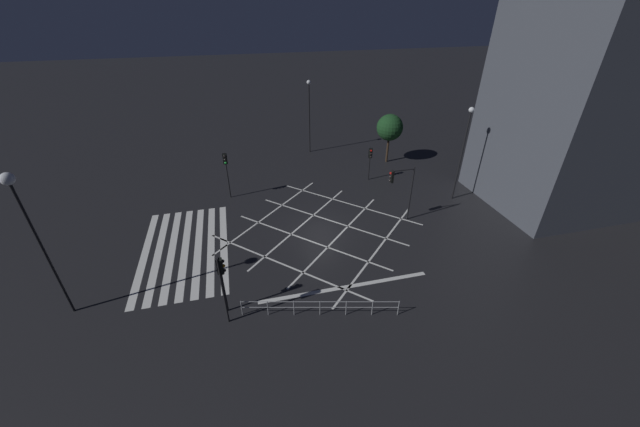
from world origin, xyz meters
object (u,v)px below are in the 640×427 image
traffic_light_se_cross (222,278)px  street_lamp_far (309,106)px  traffic_light_median_north (401,184)px  street_lamp_east (464,141)px  street_lamp_west (24,213)px  traffic_light_nw_main (370,158)px  traffic_light_sw_main (226,167)px  traffic_light_se_main (221,274)px  street_tree_near (390,128)px

traffic_light_se_cross → street_lamp_far: 25.66m
traffic_light_median_north → street_lamp_far: 16.71m
street_lamp_far → traffic_light_median_north: bearing=12.2°
street_lamp_east → street_lamp_far: 17.16m
traffic_light_se_cross → street_lamp_west: bearing=161.3°
traffic_light_median_north → traffic_light_se_cross: 15.23m
traffic_light_nw_main → street_lamp_east: (5.31, 5.94, 2.96)m
street_lamp_west → traffic_light_sw_main: bearing=141.5°
traffic_light_se_main → street_lamp_far: (-22.69, 9.91, 2.64)m
street_lamp_east → street_lamp_west: bearing=-76.8°
street_lamp_east → street_lamp_west: 29.25m
street_lamp_far → street_lamp_west: bearing=-41.9°
traffic_light_nw_main → street_tree_near: bearing=137.6°
traffic_light_median_north → traffic_light_se_main: size_ratio=1.24×
traffic_light_sw_main → traffic_light_se_main: (13.59, -0.60, -0.38)m
traffic_light_se_main → traffic_light_median_north: bearing=-64.3°
street_lamp_east → traffic_light_sw_main: bearing=-104.3°
street_tree_near → traffic_light_se_main: bearing=-44.3°
traffic_light_se_cross → street_tree_near: (-18.77, 17.29, 0.62)m
street_lamp_east → street_lamp_west: size_ratio=0.93×
traffic_light_median_north → street_lamp_west: 22.71m
traffic_light_median_north → traffic_light_nw_main: size_ratio=1.39×
street_lamp_east → street_tree_near: 9.59m
street_lamp_west → street_lamp_far: street_lamp_west is taller
traffic_light_se_main → traffic_light_nw_main: bearing=-44.8°
traffic_light_median_north → street_tree_near: 12.06m
traffic_light_sw_main → traffic_light_median_north: bearing=60.9°
traffic_light_sw_main → traffic_light_median_north: traffic_light_median_north is taller
street_lamp_far → street_tree_near: street_lamp_far is taller
traffic_light_se_main → traffic_light_se_cross: 1.07m
street_lamp_east → street_tree_near: bearing=-165.1°
traffic_light_sw_main → street_lamp_west: (11.57, -9.21, 3.61)m
traffic_light_median_north → street_tree_near: street_tree_near is taller
traffic_light_se_main → traffic_light_se_cross: bearing=-173.2°
traffic_light_median_north → traffic_light_se_cross: bearing=29.1°
traffic_light_sw_main → traffic_light_nw_main: size_ratio=1.29×
traffic_light_median_north → traffic_light_nw_main: (-7.54, 0.48, -0.98)m
traffic_light_sw_main → street_lamp_east: (4.90, 19.24, 2.29)m
traffic_light_se_cross → street_lamp_west: 9.84m
street_lamp_east → street_lamp_far: bearing=-144.6°
traffic_light_se_main → street_lamp_far: bearing=-23.6°
traffic_light_median_north → street_tree_near: bearing=-109.3°
traffic_light_se_cross → street_tree_near: 25.53m
traffic_light_sw_main → traffic_light_se_main: 13.61m
traffic_light_se_main → street_tree_near: bearing=-44.3°
traffic_light_nw_main → street_lamp_east: 8.50m
street_lamp_far → street_tree_near: (4.85, 7.49, -1.50)m
traffic_light_se_main → street_lamp_far: 24.90m
traffic_light_median_north → street_lamp_east: size_ratio=0.57×
traffic_light_sw_main → street_tree_near: 17.34m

